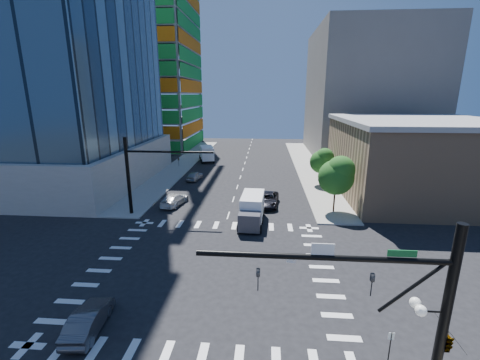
# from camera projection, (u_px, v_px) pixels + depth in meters

# --- Properties ---
(ground) EXTENTS (160.00, 160.00, 0.00)m
(ground) POSITION_uv_depth(u_px,v_px,m) (211.00, 269.00, 26.10)
(ground) COLOR black
(ground) RESTS_ON ground
(road_markings) EXTENTS (20.00, 20.00, 0.01)m
(road_markings) POSITION_uv_depth(u_px,v_px,m) (211.00, 269.00, 26.10)
(road_markings) COLOR silver
(road_markings) RESTS_ON ground
(sidewalk_ne) EXTENTS (5.00, 60.00, 0.15)m
(sidewalk_ne) POSITION_uv_depth(u_px,v_px,m) (307.00, 166.00, 63.64)
(sidewalk_ne) COLOR gray
(sidewalk_ne) RESTS_ON ground
(sidewalk_nw) EXTENTS (5.00, 60.00, 0.15)m
(sidewalk_nw) POSITION_uv_depth(u_px,v_px,m) (183.00, 164.00, 65.57)
(sidewalk_nw) COLOR gray
(sidewalk_nw) RESTS_ON ground
(construction_building) EXTENTS (25.16, 34.50, 70.60)m
(construction_building) POSITION_uv_depth(u_px,v_px,m) (143.00, 50.00, 81.50)
(construction_building) COLOR gray
(construction_building) RESTS_ON ground
(commercial_building) EXTENTS (20.50, 22.50, 10.60)m
(commercial_building) POSITION_uv_depth(u_px,v_px,m) (417.00, 158.00, 43.99)
(commercial_building) COLOR #A58260
(commercial_building) RESTS_ON ground
(bg_building_ne) EXTENTS (24.00, 30.00, 28.00)m
(bg_building_ne) POSITION_uv_depth(u_px,v_px,m) (366.00, 93.00, 73.38)
(bg_building_ne) COLOR #645F5A
(bg_building_ne) RESTS_ON ground
(signal_mast_se) EXTENTS (10.51, 2.48, 9.00)m
(signal_mast_se) POSITION_uv_depth(u_px,v_px,m) (421.00, 318.00, 12.92)
(signal_mast_se) COLOR black
(signal_mast_se) RESTS_ON sidewalk_se
(signal_mast_nw) EXTENTS (10.20, 0.40, 9.00)m
(signal_mast_nw) POSITION_uv_depth(u_px,v_px,m) (140.00, 169.00, 36.53)
(signal_mast_nw) COLOR black
(signal_mast_nw) RESTS_ON sidewalk_nw
(tree_south) EXTENTS (4.16, 4.16, 6.82)m
(tree_south) POSITION_uv_depth(u_px,v_px,m) (337.00, 175.00, 37.31)
(tree_south) COLOR #382316
(tree_south) RESTS_ON sidewalk_ne
(tree_north) EXTENTS (3.54, 3.52, 5.78)m
(tree_north) POSITION_uv_depth(u_px,v_px,m) (322.00, 160.00, 49.02)
(tree_north) COLOR #382316
(tree_north) RESTS_ON sidewalk_ne
(no_parking_sign) EXTENTS (0.30, 0.06, 2.20)m
(no_parking_sign) POSITION_uv_depth(u_px,v_px,m) (390.00, 346.00, 16.25)
(no_parking_sign) COLOR black
(no_parking_sign) RESTS_ON ground
(car_nb_far) EXTENTS (3.13, 5.96, 1.60)m
(car_nb_far) POSITION_uv_depth(u_px,v_px,m) (267.00, 199.00, 40.93)
(car_nb_far) COLOR black
(car_nb_far) RESTS_ON ground
(car_sb_near) EXTENTS (3.00, 5.45, 1.50)m
(car_sb_near) POSITION_uv_depth(u_px,v_px,m) (174.00, 199.00, 41.08)
(car_sb_near) COLOR silver
(car_sb_near) RESTS_ON ground
(car_sb_mid) EXTENTS (2.31, 4.50, 1.47)m
(car_sb_mid) POSITION_uv_depth(u_px,v_px,m) (195.00, 176.00, 53.09)
(car_sb_mid) COLOR #AEB0B6
(car_sb_mid) RESTS_ON ground
(car_sb_cross) EXTENTS (1.95, 4.56, 1.46)m
(car_sb_cross) POSITION_uv_depth(u_px,v_px,m) (89.00, 320.00, 19.14)
(car_sb_cross) COLOR #4A4A4F
(car_sb_cross) RESTS_ON ground
(box_truck_near) EXTENTS (2.82, 6.02, 3.09)m
(box_truck_near) POSITION_uv_depth(u_px,v_px,m) (252.00, 212.00, 34.77)
(box_truck_near) COLOR black
(box_truck_near) RESTS_ON ground
(box_truck_far) EXTENTS (4.33, 6.74, 3.27)m
(box_truck_far) POSITION_uv_depth(u_px,v_px,m) (206.00, 154.00, 68.13)
(box_truck_far) COLOR black
(box_truck_far) RESTS_ON ground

